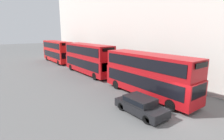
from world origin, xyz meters
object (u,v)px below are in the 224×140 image
object	(u,v)px
bus_leading	(148,73)
car_dark_sedan	(140,105)
bus_second_in_queue	(88,58)
pedestrian	(98,65)
bus_third_in_queue	(57,51)

from	to	relation	value
bus_leading	car_dark_sedan	bearing A→B (deg)	-145.44
bus_leading	bus_second_in_queue	size ratio (longest dim) A/B	0.95
car_dark_sedan	pedestrian	distance (m)	16.85
bus_leading	car_dark_sedan	world-z (taller)	bus_leading
bus_leading	bus_third_in_queue	world-z (taller)	bus_third_in_queue
bus_second_in_queue	pedestrian	distance (m)	3.50
bus_leading	car_dark_sedan	distance (m)	4.44
bus_third_in_queue	pedestrian	xyz separation A→B (m)	(2.76, -11.70, -1.58)
bus_second_in_queue	car_dark_sedan	world-z (taller)	bus_second_in_queue
bus_third_in_queue	car_dark_sedan	bearing A→B (deg)	-97.08
bus_leading	bus_second_in_queue	xyz separation A→B (m)	(0.00, 11.91, 0.13)
bus_third_in_queue	car_dark_sedan	xyz separation A→B (m)	(-3.40, -27.38, -1.71)
bus_third_in_queue	car_dark_sedan	size ratio (longest dim) A/B	2.44
bus_second_in_queue	bus_third_in_queue	world-z (taller)	bus_second_in_queue
pedestrian	car_dark_sedan	bearing A→B (deg)	-111.43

